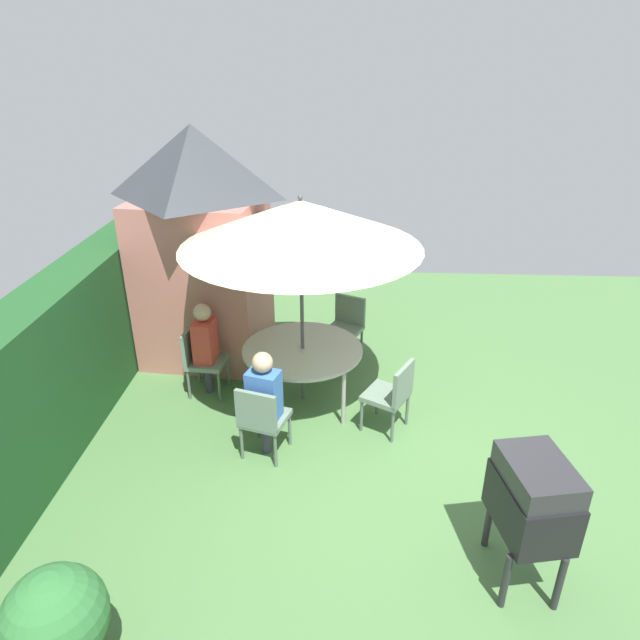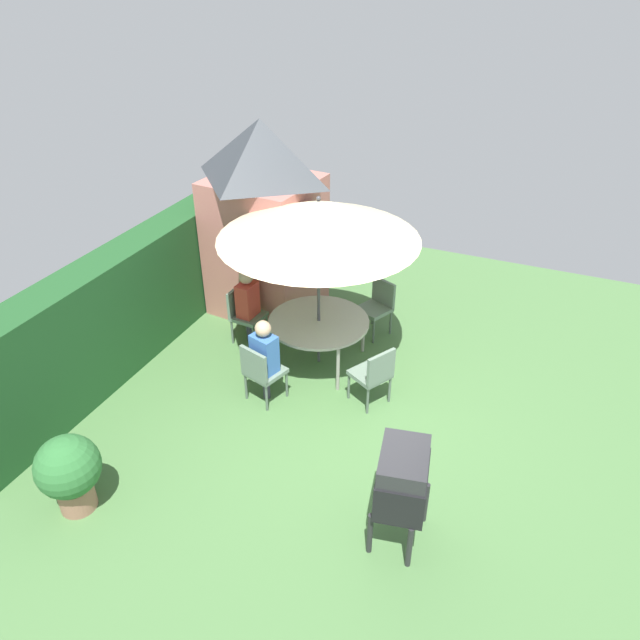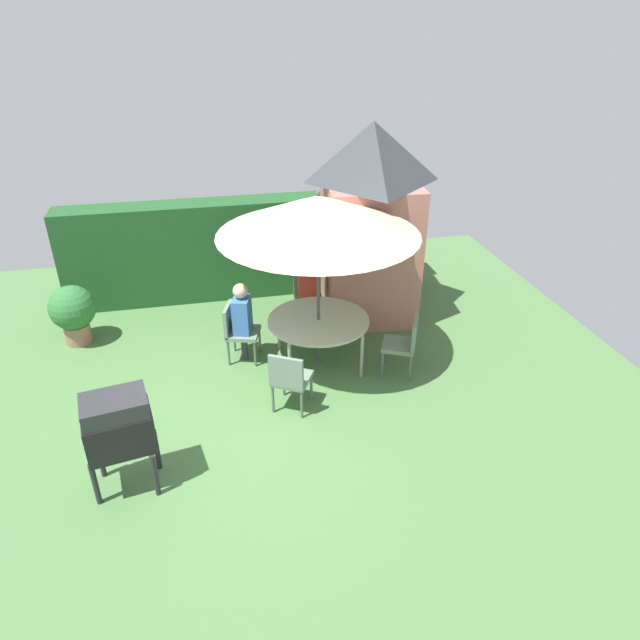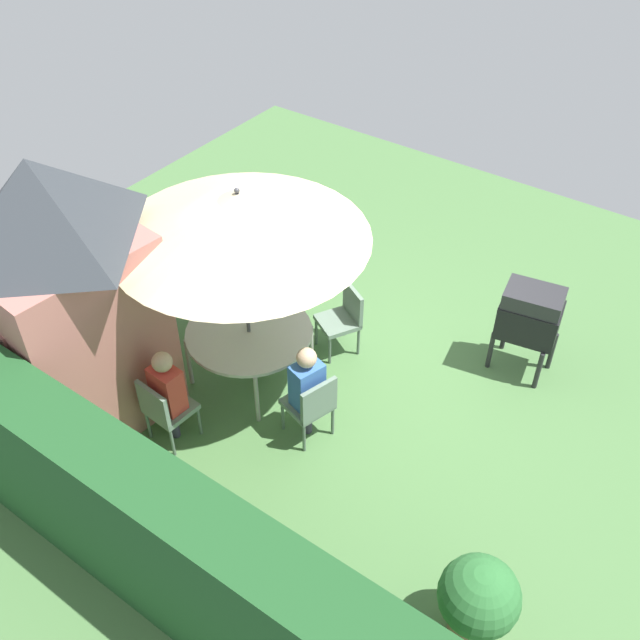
# 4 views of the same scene
# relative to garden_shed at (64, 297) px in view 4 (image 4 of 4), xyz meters

# --- Properties ---
(ground_plane) EXTENTS (11.00, 11.00, 0.00)m
(ground_plane) POSITION_rel_garden_shed_xyz_m (-2.03, -2.30, -1.66)
(ground_plane) COLOR #47703D
(hedge_backdrop) EXTENTS (6.30, 0.60, 1.79)m
(hedge_backdrop) POSITION_rel_garden_shed_xyz_m (-2.03, 1.20, -0.76)
(hedge_backdrop) COLOR #1E4C23
(hedge_backdrop) RESTS_ON ground
(garden_shed) EXTENTS (1.71, 1.86, 3.24)m
(garden_shed) POSITION_rel_garden_shed_xyz_m (0.00, 0.00, 0.00)
(garden_shed) COLOR #B26B60
(garden_shed) RESTS_ON ground
(patio_table) EXTENTS (1.49, 1.49, 0.73)m
(patio_table) POSITION_rel_garden_shed_xyz_m (-1.18, -1.47, -0.97)
(patio_table) COLOR #B2ADA3
(patio_table) RESTS_ON ground
(patio_umbrella) EXTENTS (2.78, 2.78, 2.64)m
(patio_umbrella) POSITION_rel_garden_shed_xyz_m (-1.18, -1.47, 0.66)
(patio_umbrella) COLOR #4C4C51
(patio_umbrella) RESTS_ON ground
(bbq_grill) EXTENTS (0.78, 0.62, 1.20)m
(bbq_grill) POSITION_rel_garden_shed_xyz_m (-3.78, -3.52, -0.81)
(bbq_grill) COLOR black
(bbq_grill) RESTS_ON ground
(chair_near_shed) EXTENTS (0.49, 0.50, 0.90)m
(chair_near_shed) POSITION_rel_garden_shed_xyz_m (-1.08, -0.15, -1.13)
(chair_near_shed) COLOR slate
(chair_near_shed) RESTS_ON ground
(chair_far_side) EXTENTS (0.58, 0.57, 0.90)m
(chair_far_side) POSITION_rel_garden_shed_xyz_m (-2.34, -1.13, -1.13)
(chair_far_side) COLOR slate
(chair_far_side) RESTS_ON ground
(chair_toward_hedge) EXTENTS (0.63, 0.63, 0.90)m
(chair_toward_hedge) POSITION_rel_garden_shed_xyz_m (-1.79, -2.56, -1.13)
(chair_toward_hedge) COLOR slate
(chair_toward_hedge) RESTS_ON ground
(chair_toward_house) EXTENTS (0.61, 0.61, 0.90)m
(chair_toward_house) POSITION_rel_garden_shed_xyz_m (-0.02, -2.01, -1.13)
(chair_toward_house) COLOR slate
(chair_toward_house) RESTS_ON ground
(potted_plant_by_shed) EXTENTS (0.71, 0.71, 0.98)m
(potted_plant_by_shed) POSITION_rel_garden_shed_xyz_m (-4.83, -0.10, -1.09)
(potted_plant_by_shed) COLOR #936651
(potted_plant_by_shed) RESTS_ON ground
(person_in_red) EXTENTS (0.36, 0.26, 1.26)m
(person_in_red) POSITION_rel_garden_shed_xyz_m (-1.08, -0.23, -0.87)
(person_in_red) COLOR #CC3D33
(person_in_red) RESTS_ON ground
(person_in_blue) EXTENTS (0.33, 0.39, 1.26)m
(person_in_blue) POSITION_rel_garden_shed_xyz_m (-2.26, -1.15, -0.87)
(person_in_blue) COLOR #3866B2
(person_in_blue) RESTS_ON ground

